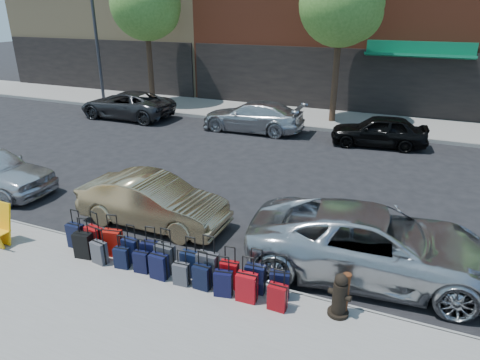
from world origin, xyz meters
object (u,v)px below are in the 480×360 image
at_px(streetlight, 97,21).
at_px(car_near_1, 153,202).
at_px(suitcase_front_5, 165,258).
at_px(car_far_1, 253,116).
at_px(car_far_0, 127,105).
at_px(tree_center, 344,6).
at_px(bollard, 345,293).
at_px(car_near_2, 374,244).
at_px(fire_hydrant, 340,296).
at_px(tree_left, 148,6).
at_px(car_far_2, 379,131).

distance_m(streetlight, car_near_1, 16.68).
relative_size(suitcase_front_5, car_far_1, 0.21).
distance_m(car_far_0, car_far_1, 6.93).
distance_m(tree_center, bollard, 15.32).
bearing_deg(car_near_1, tree_center, -10.15).
distance_m(tree_center, car_far_0, 11.63).
xyz_separation_m(tree_center, car_far_1, (-3.27, -2.80, -4.72)).
bearing_deg(car_near_2, fire_hydrant, 163.61).
bearing_deg(car_far_1, car_far_0, -89.76).
relative_size(suitcase_front_5, car_near_1, 0.25).
xyz_separation_m(tree_left, streetlight, (-2.94, -0.70, -0.75)).
bearing_deg(car_far_2, streetlight, -105.05).
relative_size(car_near_1, car_far_0, 0.81).
bearing_deg(car_near_1, car_far_1, 6.10).
bearing_deg(tree_left, suitcase_front_5, -55.62).
height_order(streetlight, bollard, streetlight).
height_order(car_near_1, car_far_2, car_near_1).
distance_m(car_near_1, car_far_1, 9.68).
bearing_deg(tree_center, car_near_2, -75.05).
distance_m(tree_center, fire_hydrant, 15.40).
bearing_deg(bollard, suitcase_front_5, -177.96).
bearing_deg(tree_center, streetlight, -177.02).
bearing_deg(car_far_1, car_far_2, 87.38).
distance_m(fire_hydrant, bollard, 0.13).
bearing_deg(fire_hydrant, car_near_2, 94.64).
height_order(tree_center, bollard, tree_center).
bearing_deg(streetlight, car_near_2, -35.11).
bearing_deg(tree_center, car_far_2, -50.76).
distance_m(tree_left, tree_center, 10.50).
distance_m(tree_left, fire_hydrant, 20.25).
distance_m(tree_center, car_near_2, 13.75).
bearing_deg(tree_left, bollard, -46.33).
xyz_separation_m(suitcase_front_5, car_far_0, (-9.51, 11.35, 0.23)).
height_order(tree_left, car_near_2, tree_left).
xyz_separation_m(suitcase_front_5, car_near_2, (4.02, 1.86, 0.28)).
xyz_separation_m(fire_hydrant, car_near_2, (0.35, 1.81, 0.19)).
distance_m(suitcase_front_5, car_near_1, 2.51).
bearing_deg(fire_hydrant, car_far_1, 134.10).
height_order(streetlight, car_near_2, streetlight).
height_order(tree_center, streetlight, streetlight).
bearing_deg(car_near_1, fire_hydrant, -109.47).
bearing_deg(tree_left, car_near_2, -42.08).
bearing_deg(car_near_1, bollard, -108.31).
bearing_deg(fire_hydrant, tree_center, 117.39).
relative_size(tree_left, bollard, 8.70).
bearing_deg(tree_center, fire_hydrant, -78.21).
relative_size(tree_center, streetlight, 0.91).
distance_m(fire_hydrant, car_far_0, 17.37).
height_order(suitcase_front_5, car_far_2, car_far_2).
distance_m(suitcase_front_5, car_near_2, 4.44).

